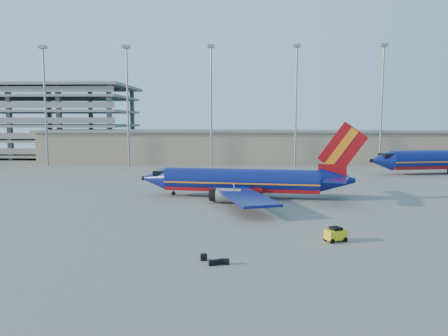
{
  "coord_description": "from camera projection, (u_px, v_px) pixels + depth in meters",
  "views": [
    {
      "loc": [
        1.59,
        -58.28,
        11.09
      ],
      "look_at": [
        -0.62,
        6.19,
        4.0
      ],
      "focal_mm": 35.0,
      "sensor_mm": 36.0,
      "label": 1
    }
  ],
  "objects": [
    {
      "name": "ground",
      "position": [
        227.0,
        202.0,
        59.16
      ],
      "size": [
        220.0,
        220.0,
        0.0
      ],
      "primitive_type": "plane",
      "color": "slate",
      "rests_on": "ground"
    },
    {
      "name": "terminal_building",
      "position": [
        271.0,
        146.0,
        115.97
      ],
      "size": [
        122.0,
        16.0,
        8.5
      ],
      "color": "gray",
      "rests_on": "ground"
    },
    {
      "name": "parking_garage",
      "position": [
        32.0,
        118.0,
        133.56
      ],
      "size": [
        62.0,
        32.0,
        21.4
      ],
      "color": "slate",
      "rests_on": "ground"
    },
    {
      "name": "light_mast_row",
      "position": [
        254.0,
        93.0,
        102.77
      ],
      "size": [
        101.6,
        1.6,
        28.65
      ],
      "color": "gray",
      "rests_on": "ground"
    },
    {
      "name": "aircraft_main",
      "position": [
        247.0,
        181.0,
        62.53
      ],
      "size": [
        32.21,
        30.81,
        10.93
      ],
      "rotation": [
        0.0,
        0.0,
        -0.13
      ],
      "color": "navy",
      "rests_on": "ground"
    },
    {
      "name": "baggage_tug",
      "position": [
        336.0,
        234.0,
        39.96
      ],
      "size": [
        2.18,
        1.81,
        1.35
      ],
      "rotation": [
        0.0,
        0.0,
        0.43
      ],
      "color": "yellow",
      "rests_on": "ground"
    },
    {
      "name": "luggage_pile",
      "position": [
        214.0,
        260.0,
        33.96
      ],
      "size": [
        2.32,
        1.67,
        0.51
      ],
      "color": "black",
      "rests_on": "ground"
    }
  ]
}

